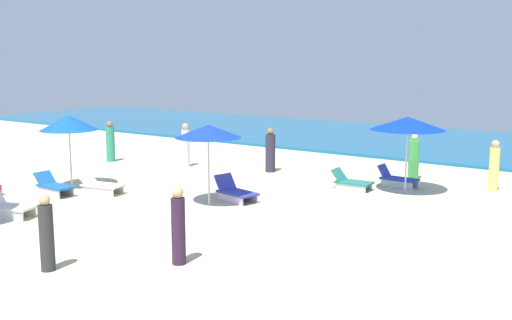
{
  "coord_description": "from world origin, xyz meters",
  "views": [
    {
      "loc": [
        9.0,
        -4.73,
        4.18
      ],
      "look_at": [
        -1.01,
        9.57,
        1.21
      ],
      "focal_mm": 42.6,
      "sensor_mm": 36.0,
      "label": 1
    }
  ],
  "objects_px": {
    "lounge_chair_2_0": "(235,192)",
    "beachgoer_0": "(47,234)",
    "umbrella_3": "(408,123)",
    "umbrella_0": "(69,123)",
    "umbrella_2": "(208,131)",
    "beachgoer_3": "(494,167)",
    "beachgoer_6": "(110,143)",
    "lounge_chair_3_0": "(397,179)",
    "beachgoer_1": "(414,158)",
    "lounge_chair_0_1": "(54,186)",
    "lounge_chair_3_1": "(351,182)",
    "lounge_chair_0_0": "(100,185)",
    "lounge_chair_1_1": "(9,207)",
    "beachgoer_4": "(178,227)",
    "beachgoer_5": "(270,152)",
    "beachgoer_2": "(186,146)"
  },
  "relations": [
    {
      "from": "beachgoer_0",
      "to": "lounge_chair_0_0",
      "type": "bearing_deg",
      "value": -131.3
    },
    {
      "from": "lounge_chair_0_1",
      "to": "beachgoer_4",
      "type": "bearing_deg",
      "value": -105.47
    },
    {
      "from": "lounge_chair_3_0",
      "to": "beachgoer_5",
      "type": "height_order",
      "value": "beachgoer_5"
    },
    {
      "from": "beachgoer_0",
      "to": "beachgoer_4",
      "type": "distance_m",
      "value": 2.58
    },
    {
      "from": "lounge_chair_2_0",
      "to": "beachgoer_0",
      "type": "distance_m",
      "value": 6.9
    },
    {
      "from": "lounge_chair_3_1",
      "to": "beachgoer_0",
      "type": "height_order",
      "value": "beachgoer_0"
    },
    {
      "from": "lounge_chair_3_0",
      "to": "beachgoer_1",
      "type": "bearing_deg",
      "value": -0.28
    },
    {
      "from": "umbrella_2",
      "to": "lounge_chair_3_0",
      "type": "height_order",
      "value": "umbrella_2"
    },
    {
      "from": "umbrella_2",
      "to": "beachgoer_2",
      "type": "bearing_deg",
      "value": 137.44
    },
    {
      "from": "umbrella_2",
      "to": "lounge_chair_3_1",
      "type": "bearing_deg",
      "value": 60.46
    },
    {
      "from": "umbrella_3",
      "to": "beachgoer_3",
      "type": "relative_size",
      "value": 1.47
    },
    {
      "from": "lounge_chair_1_1",
      "to": "beachgoer_1",
      "type": "xyz_separation_m",
      "value": [
        6.92,
        10.95,
        0.45
      ]
    },
    {
      "from": "umbrella_2",
      "to": "lounge_chair_3_0",
      "type": "relative_size",
      "value": 1.78
    },
    {
      "from": "lounge_chair_0_0",
      "to": "lounge_chair_3_1",
      "type": "distance_m",
      "value": 7.88
    },
    {
      "from": "umbrella_0",
      "to": "beachgoer_1",
      "type": "relative_size",
      "value": 1.48
    },
    {
      "from": "lounge_chair_0_0",
      "to": "beachgoer_0",
      "type": "distance_m",
      "value": 6.92
    },
    {
      "from": "beachgoer_2",
      "to": "beachgoer_6",
      "type": "bearing_deg",
      "value": -100.29
    },
    {
      "from": "beachgoer_4",
      "to": "beachgoer_5",
      "type": "height_order",
      "value": "beachgoer_5"
    },
    {
      "from": "lounge_chair_1_1",
      "to": "beachgoer_1",
      "type": "height_order",
      "value": "beachgoer_1"
    },
    {
      "from": "lounge_chair_2_0",
      "to": "beachgoer_3",
      "type": "relative_size",
      "value": 0.89
    },
    {
      "from": "umbrella_0",
      "to": "beachgoer_6",
      "type": "relative_size",
      "value": 1.44
    },
    {
      "from": "lounge_chair_3_1",
      "to": "umbrella_2",
      "type": "bearing_deg",
      "value": 147.4
    },
    {
      "from": "beachgoer_1",
      "to": "beachgoer_2",
      "type": "relative_size",
      "value": 0.95
    },
    {
      "from": "lounge_chair_3_1",
      "to": "beachgoer_1",
      "type": "height_order",
      "value": "beachgoer_1"
    },
    {
      "from": "umbrella_3",
      "to": "beachgoer_0",
      "type": "bearing_deg",
      "value": -106.66
    },
    {
      "from": "umbrella_0",
      "to": "lounge_chair_2_0",
      "type": "bearing_deg",
      "value": 16.27
    },
    {
      "from": "lounge_chair_2_0",
      "to": "lounge_chair_3_1",
      "type": "xyz_separation_m",
      "value": [
        2.11,
        3.35,
        -0.02
      ]
    },
    {
      "from": "beachgoer_1",
      "to": "beachgoer_4",
      "type": "relative_size",
      "value": 0.99
    },
    {
      "from": "beachgoer_4",
      "to": "beachgoer_5",
      "type": "xyz_separation_m",
      "value": [
        -4.07,
        9.48,
        -0.03
      ]
    },
    {
      "from": "beachgoer_5",
      "to": "lounge_chair_3_0",
      "type": "bearing_deg",
      "value": -34.15
    },
    {
      "from": "beachgoer_6",
      "to": "beachgoer_5",
      "type": "bearing_deg",
      "value": 81.19
    },
    {
      "from": "lounge_chair_0_0",
      "to": "beachgoer_6",
      "type": "relative_size",
      "value": 0.92
    },
    {
      "from": "umbrella_2",
      "to": "beachgoer_2",
      "type": "distance_m",
      "value": 6.47
    },
    {
      "from": "umbrella_2",
      "to": "beachgoer_3",
      "type": "height_order",
      "value": "umbrella_2"
    },
    {
      "from": "lounge_chair_3_0",
      "to": "lounge_chair_3_1",
      "type": "bearing_deg",
      "value": 143.31
    },
    {
      "from": "beachgoer_3",
      "to": "umbrella_2",
      "type": "bearing_deg",
      "value": -7.5
    },
    {
      "from": "umbrella_2",
      "to": "beachgoer_4",
      "type": "height_order",
      "value": "umbrella_2"
    },
    {
      "from": "beachgoer_2",
      "to": "beachgoer_3",
      "type": "bearing_deg",
      "value": 77.16
    },
    {
      "from": "lounge_chair_0_1",
      "to": "lounge_chair_2_0",
      "type": "bearing_deg",
      "value": -59.4
    },
    {
      "from": "lounge_chair_0_0",
      "to": "umbrella_3",
      "type": "relative_size",
      "value": 0.63
    },
    {
      "from": "beachgoer_1",
      "to": "beachgoer_5",
      "type": "distance_m",
      "value": 5.1
    },
    {
      "from": "beachgoer_4",
      "to": "beachgoer_2",
      "type": "bearing_deg",
      "value": -56.87
    },
    {
      "from": "umbrella_3",
      "to": "beachgoer_0",
      "type": "height_order",
      "value": "umbrella_3"
    },
    {
      "from": "beachgoer_0",
      "to": "beachgoer_6",
      "type": "distance_m",
      "value": 12.86
    },
    {
      "from": "lounge_chair_0_0",
      "to": "beachgoer_2",
      "type": "relative_size",
      "value": 0.89
    },
    {
      "from": "beachgoer_1",
      "to": "beachgoer_4",
      "type": "height_order",
      "value": "beachgoer_4"
    },
    {
      "from": "lounge_chair_0_1",
      "to": "beachgoer_1",
      "type": "bearing_deg",
      "value": -40.26
    },
    {
      "from": "lounge_chair_0_0",
      "to": "lounge_chair_1_1",
      "type": "xyz_separation_m",
      "value": [
        0.23,
        -3.29,
        0.03
      ]
    },
    {
      "from": "umbrella_0",
      "to": "umbrella_3",
      "type": "distance_m",
      "value": 10.64
    },
    {
      "from": "umbrella_0",
      "to": "lounge_chair_0_1",
      "type": "relative_size",
      "value": 1.69
    }
  ]
}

